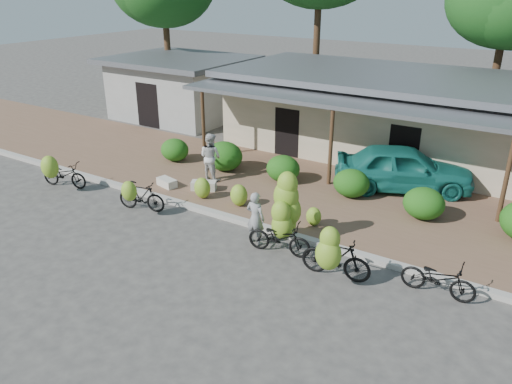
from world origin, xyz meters
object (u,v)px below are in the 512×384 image
vendor (255,218)px  teal_van (404,168)px  sack_near (204,185)px  bike_left (139,195)px  bike_far_left (61,173)px  bike_center (283,219)px  sack_far (167,182)px  bystander (211,157)px  bike_far_right (438,278)px  bike_right (334,256)px

vendor → teal_van: bearing=-111.9°
sack_near → bike_left: bearing=-108.3°
bike_far_left → teal_van: 11.96m
bike_center → sack_far: bike_center is taller
sack_near → bystander: (-0.37, 0.92, 0.72)m
sack_near → bike_center: bearing=-24.4°
bike_far_left → sack_far: bearing=-73.6°
bike_far_right → vendor: 4.97m
bystander → sack_near: bearing=115.6°
teal_van → bike_center: bearing=140.7°
sack_near → sack_far: (-1.29, -0.46, -0.01)m
bike_center → bike_right: 2.00m
bike_far_right → teal_van: (-2.61, 5.64, 0.46)m
bike_far_left → bike_center: bearing=-101.4°
bike_far_left → bystander: 5.29m
bike_far_left → bike_right: bike_right is taller
bike_far_right → vendor: vendor is taller
sack_far → bystander: bearing=56.3°
bike_far_left → teal_van: teal_van is taller
bike_far_right → bystander: size_ratio=0.99×
vendor → bystander: (-3.83, 3.00, 0.21)m
bike_left → sack_near: bearing=-32.4°
bystander → teal_van: (6.17, 2.80, -0.08)m
bike_far_right → sack_near: size_ratio=2.03×
bike_far_left → teal_van: size_ratio=0.40×
sack_near → sack_far: sack_near is taller
bike_far_right → bike_left: bearing=91.3°
bike_far_left → bike_center: size_ratio=0.86×
bike_far_left → bike_left: size_ratio=1.10×
bike_center → sack_near: bearing=56.5°
bystander → teal_van: bearing=-151.8°
bike_far_right → teal_van: size_ratio=0.37×
sack_near → teal_van: bearing=32.7°
bike_left → bike_far_right: bike_left is taller
sack_far → bystander: size_ratio=0.43×
vendor → bike_right: bearing=167.2°
bystander → teal_van: bystander is taller
bike_far_left → sack_near: 5.09m
bike_right → bike_far_right: bike_right is taller
sack_far → bike_far_left: bearing=-149.4°
bike_far_right → sack_far: 9.81m
teal_van → bystander: bearing=90.4°
sack_near → teal_van: size_ratio=0.18×
bike_left → bike_right: bike_right is taller
bike_far_right → sack_far: bearing=80.4°
bike_far_left → vendor: size_ratio=1.20×
sack_near → sack_far: 1.37m
bike_far_left → bike_far_right: bike_far_left is taller
bike_center → vendor: bearing=91.7°
bike_far_left → vendor: vendor is taller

